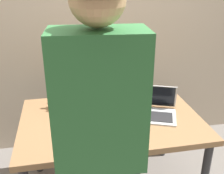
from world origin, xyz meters
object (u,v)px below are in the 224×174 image
beer_bottle_dark (59,96)px  person_figure (101,155)px  beer_bottle_brown (68,97)px  laptop (155,109)px  beer_bottle_amber (68,90)px  beer_bottle_green (78,88)px

beer_bottle_dark → person_figure: (0.19, -0.94, 0.10)m
beer_bottle_dark → beer_bottle_brown: 0.09m
laptop → beer_bottle_dark: size_ratio=1.54×
beer_bottle_amber → person_figure: size_ratio=0.17×
beer_bottle_amber → beer_bottle_dark: beer_bottle_amber is taller
beer_bottle_amber → beer_bottle_brown: beer_bottle_brown is taller
beer_bottle_dark → laptop: bearing=-18.7°
beer_bottle_green → beer_bottle_brown: size_ratio=1.00×
beer_bottle_brown → person_figure: bearing=-82.6°
laptop → beer_bottle_green: (-0.56, 0.36, 0.07)m
laptop → beer_bottle_amber: bearing=153.0°
beer_bottle_green → beer_bottle_dark: bearing=-144.2°
beer_bottle_dark → beer_bottle_amber: bearing=49.0°
beer_bottle_dark → person_figure: bearing=-78.8°
beer_bottle_amber → person_figure: (0.11, -1.02, 0.09)m
beer_bottle_brown → beer_bottle_dark: bearing=143.1°
beer_bottle_green → beer_bottle_dark: 0.20m
laptop → beer_bottle_amber: size_ratio=1.34×
beer_bottle_amber → beer_bottle_brown: bearing=-91.2°
laptop → person_figure: person_figure is taller
beer_bottle_dark → person_figure: person_figure is taller
beer_bottle_brown → person_figure: (0.12, -0.89, 0.09)m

